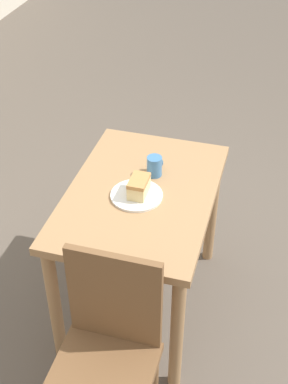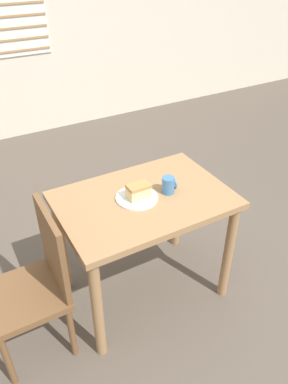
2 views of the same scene
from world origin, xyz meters
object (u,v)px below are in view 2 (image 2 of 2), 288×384
(cake_slice, at_px, (139,191))
(coffee_mug, at_px, (169,185))
(dining_table_near, at_px, (144,215))
(chair_near_window, at_px, (37,282))
(plate, at_px, (137,198))

(cake_slice, xyz_separation_m, coffee_mug, (0.18, -0.03, -0.00))
(dining_table_near, height_order, cake_slice, cake_slice)
(dining_table_near, xyz_separation_m, coffee_mug, (0.15, -0.02, 0.18))
(chair_near_window, bearing_deg, dining_table_near, 94.44)
(coffee_mug, bearing_deg, dining_table_near, 170.65)
(chair_near_window, bearing_deg, plate, 95.62)
(chair_near_window, height_order, cake_slice, chair_near_window)
(dining_table_near, bearing_deg, cake_slice, 178.38)
(chair_near_window, height_order, plate, chair_near_window)
(dining_table_near, distance_m, coffee_mug, 0.23)
(plate, distance_m, coffee_mug, 0.20)
(cake_slice, bearing_deg, plate, 125.22)
(dining_table_near, bearing_deg, plate, 165.62)
(dining_table_near, bearing_deg, chair_near_window, -175.56)
(chair_near_window, bearing_deg, cake_slice, 94.75)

